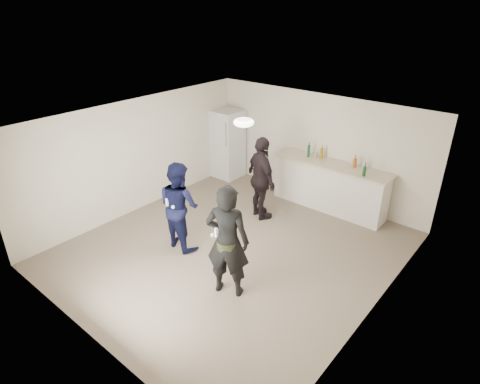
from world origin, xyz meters
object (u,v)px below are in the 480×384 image
Objects in this scene: shaker at (316,155)px; woman at (227,241)px; man at (179,206)px; spectator at (261,179)px; fridge at (227,144)px; counter at (329,187)px.

shaker is 0.09× the size of woman.
woman is at bearing 168.52° from man.
woman reaches higher than spectator.
fridge is 2.43m from spectator.
spectator is at bearing -31.35° from fridge.
shaker reaches higher than counter.
shaker is 1.50m from spectator.
man is at bearing -38.56° from woman.
man is (-0.99, -3.27, -0.31)m from shaker.
woman is (3.16, -3.58, 0.07)m from fridge.
counter is 1.50× the size of man.
fridge is 1.04× the size of man.
fridge is 0.93× the size of woman.
spectator reaches higher than counter.
man is at bearing -63.64° from fridge.
fridge is at bearing -178.66° from counter.
woman is at bearing -87.45° from counter.
spectator is at bearing -87.73° from woman.
man is 0.89× the size of woman.
shaker is 0.10× the size of man.
woman is (0.62, -3.73, -0.21)m from shaker.
man is 1.94m from spectator.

